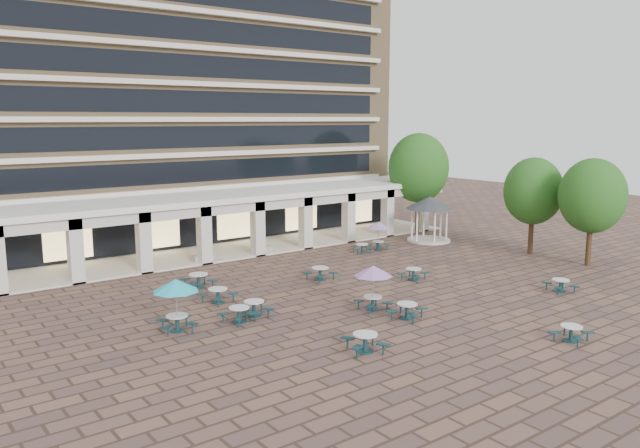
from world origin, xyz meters
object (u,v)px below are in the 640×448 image
(picnic_table_1, at_px, (407,309))
(planter_right, at_px, (261,246))
(gazebo, at_px, (430,208))
(planter_left, at_px, (203,254))
(picnic_table_2, at_px, (571,332))
(picnic_table_0, at_px, (365,341))

(picnic_table_1, bearing_deg, planter_right, 59.33)
(picnic_table_1, height_order, gazebo, gazebo)
(planter_left, distance_m, planter_right, 4.70)
(planter_left, bearing_deg, picnic_table_1, -81.95)
(picnic_table_2, bearing_deg, picnic_table_1, 109.82)
(picnic_table_1, relative_size, planter_left, 1.40)
(picnic_table_1, bearing_deg, gazebo, 16.97)
(picnic_table_1, relative_size, planter_right, 1.40)
(gazebo, bearing_deg, picnic_table_2, -121.19)
(gazebo, bearing_deg, planter_right, 162.47)
(picnic_table_2, bearing_deg, planter_left, 95.93)
(planter_right, bearing_deg, picnic_table_1, -97.47)
(picnic_table_1, xyz_separation_m, gazebo, (15.47, 13.06, 2.25))
(picnic_table_0, height_order, planter_left, planter_left)
(picnic_table_0, distance_m, planter_left, 19.47)
(picnic_table_0, relative_size, planter_left, 1.43)
(planter_left, xyz_separation_m, planter_right, (4.70, -0.00, -0.01))
(planter_right, bearing_deg, picnic_table_2, -86.96)
(picnic_table_1, distance_m, gazebo, 20.37)
(gazebo, height_order, planter_left, gazebo)
(picnic_table_0, relative_size, gazebo, 0.55)
(picnic_table_0, xyz_separation_m, picnic_table_2, (8.11, -4.55, -0.05))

